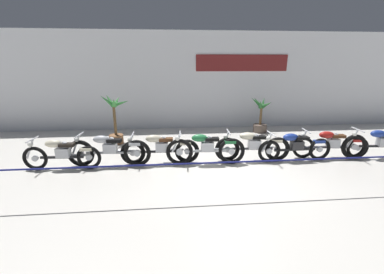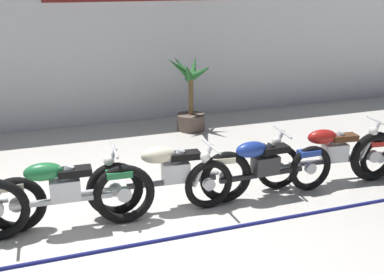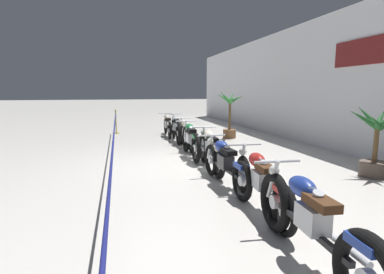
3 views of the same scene
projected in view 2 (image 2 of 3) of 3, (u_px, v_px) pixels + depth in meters
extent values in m
plane|color=silver|center=(128.00, 244.00, 5.70)|extent=(120.00, 120.00, 0.00)
cube|color=white|center=(69.00, 24.00, 9.62)|extent=(28.00, 0.25, 4.20)
torus|color=black|center=(17.00, 205.00, 5.86)|extent=(0.73, 0.13, 0.73)
cylinder|color=silver|center=(17.00, 205.00, 5.86)|extent=(0.17, 0.08, 0.17)
cube|color=beige|center=(10.00, 186.00, 5.77)|extent=(0.32, 0.16, 0.08)
torus|color=black|center=(124.00, 194.00, 6.07)|extent=(0.79, 0.15, 0.79)
cylinder|color=silver|center=(124.00, 194.00, 6.07)|extent=(0.19, 0.09, 0.19)
cube|color=silver|center=(65.00, 190.00, 5.83)|extent=(0.37, 0.24, 0.26)
cylinder|color=silver|center=(60.00, 175.00, 5.75)|extent=(0.18, 0.12, 0.24)
cylinder|color=silver|center=(67.00, 174.00, 5.78)|extent=(0.18, 0.12, 0.24)
cylinder|color=silver|center=(90.00, 192.00, 6.08)|extent=(0.70, 0.10, 0.07)
cube|color=#ADAFB5|center=(62.00, 200.00, 5.86)|extent=(1.22, 0.12, 0.06)
ellipsoid|color=#1E6B38|center=(43.00, 172.00, 5.68)|extent=(0.47, 0.24, 0.22)
cube|color=black|center=(75.00, 172.00, 5.79)|extent=(0.41, 0.22, 0.09)
cube|color=#1E6B38|center=(119.00, 174.00, 5.97)|extent=(0.33, 0.18, 0.08)
torus|color=black|center=(115.00, 189.00, 6.26)|extent=(0.76, 0.18, 0.75)
torus|color=black|center=(226.00, 177.00, 6.64)|extent=(0.76, 0.18, 0.75)
cylinder|color=silver|center=(115.00, 189.00, 6.26)|extent=(0.18, 0.09, 0.17)
cylinder|color=silver|center=(226.00, 177.00, 6.64)|extent=(0.18, 0.09, 0.17)
cylinder|color=silver|center=(107.00, 170.00, 6.15)|extent=(0.31, 0.08, 0.59)
cube|color=silver|center=(176.00, 172.00, 6.41)|extent=(0.37, 0.24, 0.26)
cylinder|color=silver|center=(172.00, 158.00, 6.34)|extent=(0.19, 0.12, 0.24)
cylinder|color=silver|center=(178.00, 157.00, 6.36)|extent=(0.19, 0.12, 0.24)
cylinder|color=silver|center=(194.00, 175.00, 6.66)|extent=(0.70, 0.12, 0.07)
cube|color=#47474C|center=(172.00, 182.00, 6.44)|extent=(1.22, 0.15, 0.06)
ellipsoid|color=beige|center=(158.00, 155.00, 6.27)|extent=(0.47, 0.25, 0.22)
cube|color=black|center=(185.00, 155.00, 6.37)|extent=(0.41, 0.23, 0.09)
cube|color=beige|center=(223.00, 160.00, 6.54)|extent=(0.33, 0.18, 0.08)
cylinder|color=silver|center=(114.00, 150.00, 6.09)|extent=(0.08, 0.62, 0.04)
sphere|color=silver|center=(109.00, 161.00, 6.11)|extent=(0.14, 0.14, 0.14)
torus|color=black|center=(209.00, 184.00, 6.49)|extent=(0.69, 0.12, 0.69)
torus|color=black|center=(310.00, 168.00, 7.03)|extent=(0.69, 0.12, 0.69)
cylinder|color=silver|center=(209.00, 184.00, 6.49)|extent=(0.17, 0.08, 0.16)
cylinder|color=silver|center=(310.00, 168.00, 7.03)|extent=(0.17, 0.08, 0.16)
cylinder|color=silver|center=(203.00, 166.00, 6.37)|extent=(0.30, 0.06, 0.59)
cube|color=#2D2D30|center=(265.00, 165.00, 6.72)|extent=(0.37, 0.23, 0.26)
cylinder|color=#2D2D30|center=(263.00, 152.00, 6.65)|extent=(0.18, 0.11, 0.24)
cylinder|color=#2D2D30|center=(269.00, 151.00, 6.67)|extent=(0.18, 0.11, 0.24)
cylinder|color=silver|center=(278.00, 168.00, 6.99)|extent=(0.70, 0.09, 0.07)
cube|color=black|center=(262.00, 175.00, 6.75)|extent=(1.29, 0.09, 0.06)
ellipsoid|color=navy|center=(251.00, 149.00, 6.56)|extent=(0.47, 0.23, 0.22)
cube|color=black|center=(274.00, 149.00, 6.70)|extent=(0.40, 0.21, 0.09)
cube|color=navy|center=(309.00, 153.00, 6.93)|extent=(0.32, 0.17, 0.08)
cylinder|color=silver|center=(211.00, 146.00, 6.32)|extent=(0.05, 0.62, 0.04)
sphere|color=silver|center=(205.00, 156.00, 6.34)|extent=(0.14, 0.14, 0.14)
torus|color=black|center=(279.00, 167.00, 7.08)|extent=(0.68, 0.16, 0.68)
torus|color=black|center=(380.00, 157.00, 7.46)|extent=(0.68, 0.16, 0.68)
cylinder|color=silver|center=(279.00, 167.00, 7.08)|extent=(0.17, 0.10, 0.16)
cylinder|color=silver|center=(380.00, 157.00, 7.46)|extent=(0.17, 0.10, 0.16)
cylinder|color=silver|center=(274.00, 150.00, 6.97)|extent=(0.31, 0.09, 0.59)
cube|color=silver|center=(335.00, 152.00, 7.23)|extent=(0.38, 0.25, 0.26)
cylinder|color=silver|center=(333.00, 140.00, 7.16)|extent=(0.19, 0.13, 0.24)
cylinder|color=silver|center=(338.00, 139.00, 7.18)|extent=(0.19, 0.13, 0.24)
cylinder|color=silver|center=(347.00, 156.00, 7.47)|extent=(0.70, 0.14, 0.07)
cube|color=#47474C|center=(331.00, 161.00, 7.26)|extent=(1.35, 0.19, 0.06)
ellipsoid|color=#B21E19|center=(322.00, 137.00, 7.10)|extent=(0.48, 0.26, 0.22)
cube|color=#4C2D19|center=(344.00, 138.00, 7.19)|extent=(0.42, 0.24, 0.09)
cube|color=#B21E19|center=(379.00, 143.00, 7.37)|extent=(0.33, 0.19, 0.08)
cylinder|color=silver|center=(282.00, 132.00, 6.91)|extent=(0.10, 0.62, 0.04)
sphere|color=silver|center=(276.00, 141.00, 6.94)|extent=(0.14, 0.14, 0.14)
torus|color=black|center=(374.00, 156.00, 7.35)|extent=(0.80, 0.20, 0.79)
cylinder|color=silver|center=(374.00, 156.00, 7.35)|extent=(0.19, 0.10, 0.18)
cylinder|color=silver|center=(371.00, 139.00, 7.24)|extent=(0.31, 0.08, 0.59)
cylinder|color=silver|center=(379.00, 122.00, 7.18)|extent=(0.09, 0.62, 0.04)
sphere|color=silver|center=(373.00, 131.00, 7.21)|extent=(0.14, 0.14, 0.14)
cylinder|color=brown|center=(191.00, 122.00, 9.89)|extent=(0.57, 0.57, 0.33)
cylinder|color=brown|center=(191.00, 96.00, 9.71)|extent=(0.10, 0.10, 0.78)
cone|color=#235B28|center=(200.00, 72.00, 9.60)|extent=(0.50, 0.21, 0.34)
cone|color=#235B28|center=(194.00, 67.00, 9.72)|extent=(0.41, 0.49, 0.53)
cone|color=#235B28|center=(182.00, 68.00, 9.66)|extent=(0.39, 0.53, 0.54)
cone|color=#235B28|center=(180.00, 68.00, 9.42)|extent=(0.64, 0.25, 0.55)
cone|color=#235B28|center=(188.00, 72.00, 9.29)|extent=(0.43, 0.64, 0.54)
cone|color=#235B28|center=(200.00, 73.00, 9.44)|extent=(0.41, 0.53, 0.45)
cylinder|color=navy|center=(172.00, 239.00, 4.12)|extent=(11.80, 0.04, 0.04)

